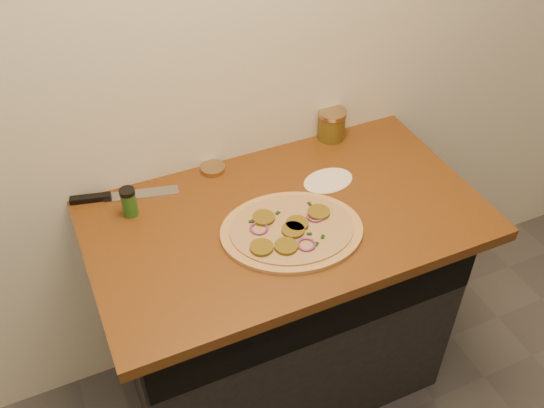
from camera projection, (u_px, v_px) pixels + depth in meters
name	position (u px, v px, depth m)	size (l,w,h in m)	color
cabinet	(280.00, 305.00, 2.18)	(1.10, 0.60, 0.86)	black
countertop	(285.00, 218.00, 1.86)	(1.20, 0.70, 0.04)	brown
pizza	(291.00, 230.00, 1.78)	(0.51, 0.51, 0.03)	tan
chefs_knife	(115.00, 196.00, 1.90)	(0.33, 0.11, 0.02)	#B7BAC1
mason_jar_lid	(213.00, 168.00, 2.00)	(0.08, 0.08, 0.02)	tan
salsa_jar	(331.00, 124.00, 2.11)	(0.10, 0.10, 0.11)	maroon
spice_shaker	(129.00, 202.00, 1.81)	(0.05, 0.05, 0.09)	#265D1D
flour_spill	(328.00, 181.00, 1.96)	(0.17, 0.17, 0.00)	silver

